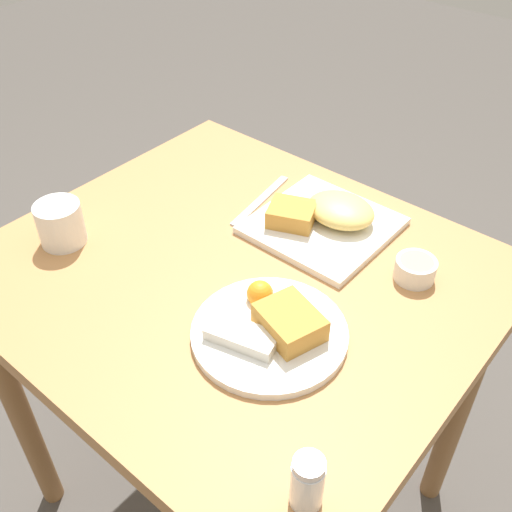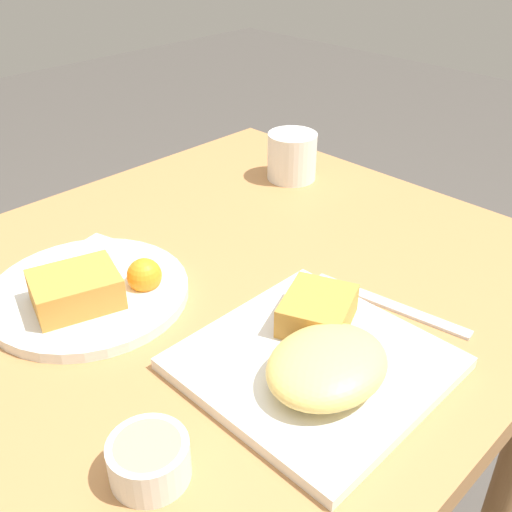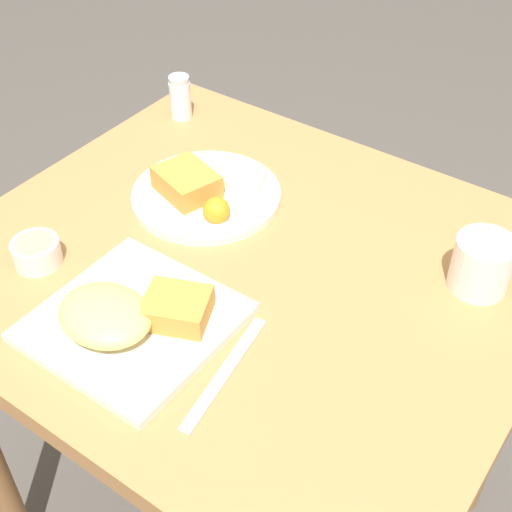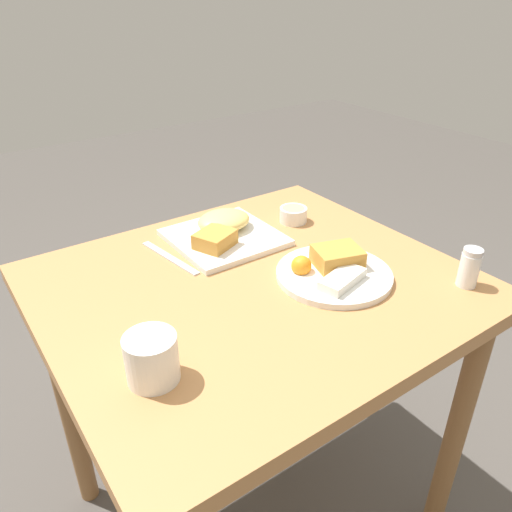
{
  "view_description": "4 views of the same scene",
  "coord_description": "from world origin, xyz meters",
  "px_view_note": "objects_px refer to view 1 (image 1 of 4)",
  "views": [
    {
      "loc": [
        -0.55,
        0.59,
        1.48
      ],
      "look_at": [
        -0.04,
        -0.01,
        0.82
      ],
      "focal_mm": 42.0,
      "sensor_mm": 36.0,
      "label": 1
    },
    {
      "loc": [
        -0.43,
        -0.49,
        1.21
      ],
      "look_at": [
        0.03,
        -0.04,
        0.81
      ],
      "focal_mm": 42.0,
      "sensor_mm": 36.0,
      "label": 2
    },
    {
      "loc": [
        0.47,
        -0.64,
        1.49
      ],
      "look_at": [
        0.03,
        -0.01,
        0.81
      ],
      "focal_mm": 50.0,
      "sensor_mm": 36.0,
      "label": 3
    },
    {
      "loc": [
        0.51,
        0.74,
        1.34
      ],
      "look_at": [
        -0.02,
        -0.03,
        0.81
      ],
      "focal_mm": 35.0,
      "sensor_mm": 36.0,
      "label": 4
    }
  ],
  "objects_px": {
    "butter_knife": "(260,200)",
    "salt_shaker": "(307,484)",
    "sauce_ramekin": "(415,269)",
    "coffee_mug": "(60,224)",
    "plate_oval_far": "(271,328)",
    "plate_square_near": "(325,218)"
  },
  "relations": [
    {
      "from": "butter_knife",
      "to": "salt_shaker",
      "type": "bearing_deg",
      "value": 36.19
    },
    {
      "from": "sauce_ramekin",
      "to": "coffee_mug",
      "type": "relative_size",
      "value": 0.84
    },
    {
      "from": "plate_oval_far",
      "to": "coffee_mug",
      "type": "distance_m",
      "value": 0.45
    },
    {
      "from": "plate_square_near",
      "to": "sauce_ramekin",
      "type": "xyz_separation_m",
      "value": [
        -0.2,
        0.02,
        -0.0
      ]
    },
    {
      "from": "salt_shaker",
      "to": "butter_knife",
      "type": "bearing_deg",
      "value": -45.2
    },
    {
      "from": "salt_shaker",
      "to": "plate_oval_far",
      "type": "bearing_deg",
      "value": -42.05
    },
    {
      "from": "sauce_ramekin",
      "to": "coffee_mug",
      "type": "bearing_deg",
      "value": 30.97
    },
    {
      "from": "butter_knife",
      "to": "coffee_mug",
      "type": "distance_m",
      "value": 0.4
    },
    {
      "from": "plate_square_near",
      "to": "butter_knife",
      "type": "relative_size",
      "value": 1.2
    },
    {
      "from": "butter_knife",
      "to": "coffee_mug",
      "type": "xyz_separation_m",
      "value": [
        0.2,
        0.34,
        0.04
      ]
    },
    {
      "from": "salt_shaker",
      "to": "butter_knife",
      "type": "xyz_separation_m",
      "value": [
        0.46,
        -0.46,
        -0.03
      ]
    },
    {
      "from": "plate_oval_far",
      "to": "sauce_ramekin",
      "type": "xyz_separation_m",
      "value": [
        -0.11,
        -0.27,
        0.0
      ]
    },
    {
      "from": "plate_square_near",
      "to": "coffee_mug",
      "type": "height_order",
      "value": "coffee_mug"
    },
    {
      "from": "plate_square_near",
      "to": "salt_shaker",
      "type": "relative_size",
      "value": 2.89
    },
    {
      "from": "sauce_ramekin",
      "to": "plate_square_near",
      "type": "bearing_deg",
      "value": -5.63
    },
    {
      "from": "salt_shaker",
      "to": "coffee_mug",
      "type": "relative_size",
      "value": 1.0
    },
    {
      "from": "plate_square_near",
      "to": "sauce_ramekin",
      "type": "bearing_deg",
      "value": 174.37
    },
    {
      "from": "butter_knife",
      "to": "plate_oval_far",
      "type": "bearing_deg",
      "value": 33.85
    },
    {
      "from": "plate_square_near",
      "to": "butter_knife",
      "type": "bearing_deg",
      "value": 4.81
    },
    {
      "from": "sauce_ramekin",
      "to": "butter_knife",
      "type": "relative_size",
      "value": 0.35
    },
    {
      "from": "sauce_ramekin",
      "to": "salt_shaker",
      "type": "bearing_deg",
      "value": 102.41
    },
    {
      "from": "plate_oval_far",
      "to": "sauce_ramekin",
      "type": "relative_size",
      "value": 3.47
    }
  ]
}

